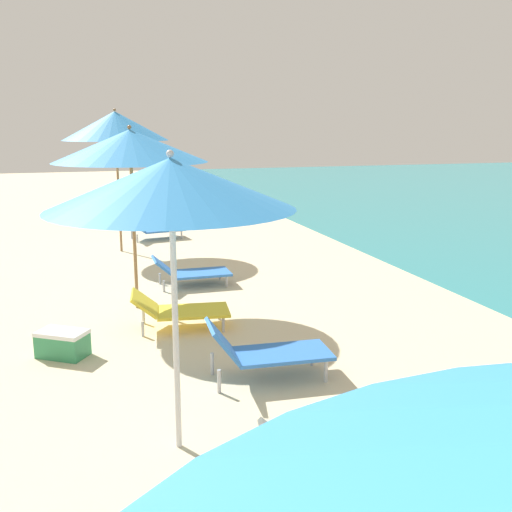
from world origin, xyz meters
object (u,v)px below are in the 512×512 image
at_px(lounger_fourth_shoreside, 190,271).
at_px(umbrella_farthest, 115,126).
at_px(lounger_third_inland, 344,467).
at_px(cooler_box, 63,343).
at_px(lounger_fourth_inland, 179,309).
at_px(lounger_farthest_shoreside, 155,229).
at_px(umbrella_third, 171,184).
at_px(umbrella_fourth, 130,146).
at_px(lounger_third_shoreside, 265,351).

height_order(lounger_fourth_shoreside, umbrella_farthest, umbrella_farthest).
bearing_deg(lounger_third_inland, cooler_box, 129.79).
distance_m(lounger_fourth_inland, lounger_farthest_shoreside, 6.48).
height_order(umbrella_third, umbrella_farthest, umbrella_farthest).
height_order(lounger_third_inland, umbrella_fourth, umbrella_fourth).
relative_size(umbrella_third, cooler_box, 3.76).
height_order(lounger_third_inland, umbrella_farthest, umbrella_farthest).
bearing_deg(umbrella_third, lounger_farthest_shoreside, 83.93).
distance_m(umbrella_third, lounger_third_shoreside, 2.47).
bearing_deg(umbrella_third, umbrella_farthest, 89.07).
bearing_deg(umbrella_fourth, umbrella_third, -90.76).
distance_m(lounger_fourth_shoreside, lounger_farthest_shoreside, 4.39).
bearing_deg(lounger_third_inland, umbrella_fourth, 110.65).
xyz_separation_m(umbrella_farthest, lounger_farthest_shoreside, (0.87, 1.19, -2.40)).
bearing_deg(umbrella_farthest, lounger_fourth_inland, -85.96).
bearing_deg(umbrella_fourth, lounger_farthest_shoreside, 80.00).
height_order(umbrella_third, lounger_third_shoreside, umbrella_third).
bearing_deg(lounger_fourth_shoreside, lounger_third_inland, -89.93).
xyz_separation_m(umbrella_third, lounger_farthest_shoreside, (1.01, 9.45, -1.98)).
height_order(umbrella_third, lounger_fourth_inland, umbrella_third).
height_order(lounger_fourth_shoreside, lounger_fourth_inland, lounger_fourth_shoreside).
relative_size(lounger_third_inland, lounger_fourth_inland, 0.97).
height_order(lounger_third_inland, lounger_fourth_shoreside, lounger_third_inland).
xyz_separation_m(umbrella_third, lounger_fourth_shoreside, (1.05, 5.06, -1.99)).
xyz_separation_m(umbrella_third, umbrella_farthest, (0.13, 8.26, 0.42)).
bearing_deg(lounger_fourth_inland, lounger_third_inland, -75.60).
distance_m(lounger_third_inland, umbrella_fourth, 5.66).
bearing_deg(lounger_third_inland, umbrella_third, 142.51).
bearing_deg(lounger_third_shoreside, umbrella_third, -131.76).
distance_m(umbrella_farthest, cooler_box, 6.47).
height_order(umbrella_third, cooler_box, umbrella_third).
xyz_separation_m(lounger_fourth_inland, umbrella_farthest, (-0.37, 5.27, 2.39)).
xyz_separation_m(lounger_third_shoreside, lounger_farthest_shoreside, (-0.11, 8.35, -0.07)).
relative_size(umbrella_fourth, lounger_farthest_shoreside, 1.92).
relative_size(umbrella_third, umbrella_fourth, 0.93).
distance_m(lounger_third_shoreside, lounger_third_inland, 2.21).
distance_m(umbrella_fourth, cooler_box, 2.97).
bearing_deg(lounger_fourth_inland, lounger_third_shoreside, -64.71).
relative_size(lounger_third_shoreside, lounger_farthest_shoreside, 0.97).
bearing_deg(lounger_fourth_inland, lounger_farthest_shoreside, 92.96).
bearing_deg(lounger_third_inland, lounger_fourth_inland, 107.18).
relative_size(lounger_third_shoreside, umbrella_farthest, 0.45).
distance_m(lounger_fourth_inland, cooler_box, 1.60).
bearing_deg(lounger_third_shoreside, cooler_box, 152.08).
distance_m(lounger_farthest_shoreside, cooler_box, 7.33).
height_order(umbrella_third, umbrella_fourth, umbrella_fourth).
bearing_deg(umbrella_farthest, lounger_third_inland, -84.65).
xyz_separation_m(lounger_third_shoreside, cooler_box, (-2.10, 1.29, -0.16)).
height_order(lounger_fourth_inland, umbrella_farthest, umbrella_farthest).
bearing_deg(lounger_fourth_inland, umbrella_fourth, 120.29).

